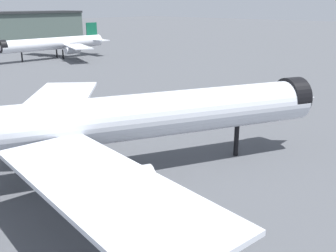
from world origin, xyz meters
The scene contains 4 objects.
ground centered at (0.00, 0.00, 0.00)m, with size 900.00×900.00×0.00m, color #4C4F54.
airliner_near_gate centered at (1.83, 3.86, 6.99)m, with size 57.73×51.97×15.88m.
airliner_far_taxiway centered at (53.68, 100.99, 5.66)m, with size 46.07×42.08×12.84m.
service_truck_front centered at (39.71, 6.10, 1.59)m, with size 2.95×5.66×3.00m.
Camera 1 is at (-24.34, -30.65, 20.09)m, focal length 40.95 mm.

